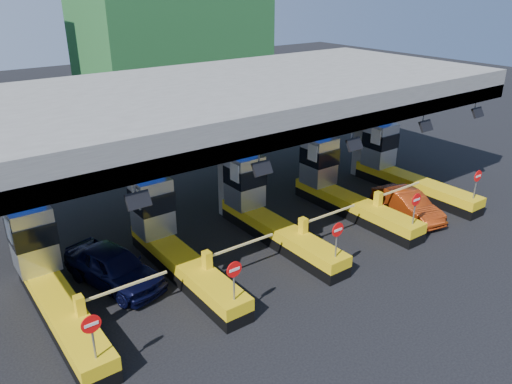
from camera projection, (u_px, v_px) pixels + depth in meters
ground at (267, 236)px, 24.19m from camera, size 120.00×120.00×0.00m
toll_canopy at (231, 100)px, 23.92m from camera, size 28.00×12.09×7.00m
toll_lane_far_left at (48, 275)px, 18.38m from camera, size 4.43×8.00×4.16m
toll_lane_left at (169, 237)px, 21.12m from camera, size 4.43×8.00×4.16m
toll_lane_center at (263, 208)px, 23.85m from camera, size 4.43×8.00×4.16m
toll_lane_right at (338, 184)px, 26.59m from camera, size 4.43×8.00×4.16m
toll_lane_far_right at (398, 165)px, 29.32m from camera, size 4.43×8.00×4.16m
van at (114, 267)px, 20.03m from camera, size 3.16×5.13×1.63m
red_car at (408, 205)px, 25.86m from camera, size 2.32×4.49×1.41m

